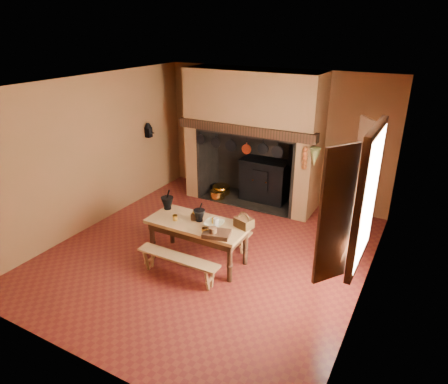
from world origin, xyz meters
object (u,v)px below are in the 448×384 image
at_px(bench_front, 178,262).
at_px(mixing_bowl, 214,224).
at_px(work_table, 198,228).
at_px(coffee_grinder, 195,216).
at_px(wicker_basket, 244,222).
at_px(iron_range, 265,180).

distance_m(bench_front, mixing_bowl, 0.80).
bearing_deg(work_table, coffee_grinder, 145.51).
bearing_deg(bench_front, mixing_bowl, 63.48).
bearing_deg(wicker_basket, iron_range, 123.55).
bearing_deg(work_table, iron_range, 90.25).
bearing_deg(wicker_basket, mixing_bowl, -137.46).
distance_m(work_table, bench_front, 0.65).
bearing_deg(work_table, bench_front, -90.00).
height_order(iron_range, work_table, iron_range).
relative_size(mixing_bowl, wicker_basket, 0.95).
height_order(coffee_grinder, wicker_basket, wicker_basket).
bearing_deg(work_table, wicker_basket, 16.32).
relative_size(iron_range, mixing_bowl, 5.28).
height_order(coffee_grinder, mixing_bowl, coffee_grinder).
bearing_deg(iron_range, coffee_grinder, -91.63).
distance_m(iron_range, coffee_grinder, 2.70).
height_order(bench_front, coffee_grinder, coffee_grinder).
bearing_deg(iron_range, mixing_bowl, -83.62).
height_order(mixing_bowl, wicker_basket, wicker_basket).
height_order(iron_range, bench_front, iron_range).
xyz_separation_m(iron_range, coffee_grinder, (-0.08, -2.69, 0.28)).
distance_m(work_table, coffee_grinder, 0.21).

